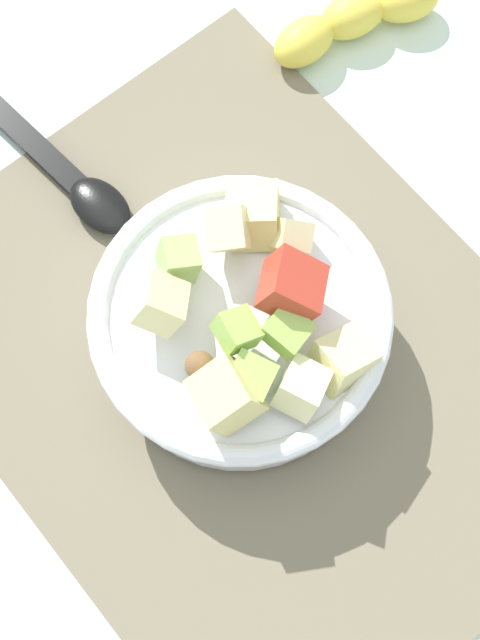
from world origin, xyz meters
name	(u,v)px	position (x,y,z in m)	size (l,w,h in m)	color
ground_plane	(248,363)	(0.00, 0.00, 0.00)	(2.40, 2.40, 0.00)	silver
placemat	(248,362)	(0.00, 0.00, 0.00)	(0.48, 0.37, 0.01)	#756B56
salad_bowl	(241,324)	(-0.01, 0.01, 0.05)	(0.21, 0.21, 0.12)	white
serving_spoon	(62,170)	(-0.21, -0.01, 0.01)	(0.21, 0.05, 0.01)	black
banana_whole	(354,19)	(-0.16, 0.25, 0.02)	(0.07, 0.15, 0.04)	yellow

